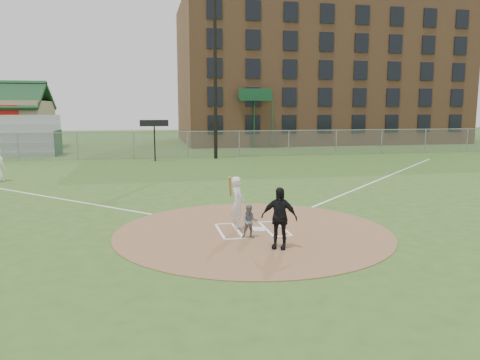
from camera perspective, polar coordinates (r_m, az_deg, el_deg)
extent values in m
plane|color=#31561D|center=(14.38, 1.59, -6.32)|extent=(140.00, 140.00, 0.00)
cylinder|color=#8A6241|center=(14.38, 1.59, -6.28)|extent=(8.40, 8.40, 0.02)
cube|color=silver|center=(14.54, 2.17, -6.01)|extent=(0.61, 0.61, 0.03)
cube|color=white|center=(25.86, 16.69, 0.08)|extent=(17.04, 17.04, 0.01)
cube|color=white|center=(23.57, -25.68, -1.24)|extent=(17.04, 17.04, 0.01)
imported|color=slate|center=(13.52, 1.20, -5.08)|extent=(0.53, 0.45, 0.97)
imported|color=black|center=(12.51, 4.79, -4.62)|extent=(1.05, 0.81, 1.66)
cube|color=white|center=(14.33, -2.46, -6.27)|extent=(0.08, 1.80, 0.01)
cube|color=white|center=(14.43, -0.29, -6.17)|extent=(0.08, 1.80, 0.01)
cube|color=white|center=(15.24, -1.95, -5.36)|extent=(0.62, 0.08, 0.01)
cube|color=white|center=(13.53, -0.68, -7.19)|extent=(0.62, 0.08, 0.01)
cube|color=white|center=(14.77, 5.26, -5.85)|extent=(0.08, 1.80, 0.01)
cube|color=white|center=(14.62, 3.19, -5.98)|extent=(0.08, 1.80, 0.01)
cube|color=white|center=(15.53, 3.31, -5.10)|extent=(0.62, 0.08, 0.01)
cube|color=white|center=(13.86, 5.22, -6.83)|extent=(0.62, 0.08, 0.01)
imported|color=silver|center=(14.36, -0.29, -2.86)|extent=(0.60, 0.71, 1.66)
cylinder|color=olive|center=(13.81, -1.19, -0.79)|extent=(0.20, 0.60, 0.70)
cube|color=slate|center=(35.77, -6.40, 4.30)|extent=(56.00, 0.03, 2.00)
cube|color=gray|center=(35.71, -6.42, 5.90)|extent=(56.00, 0.06, 0.06)
cube|color=gray|center=(35.77, -6.40, 4.30)|extent=(56.08, 0.08, 2.00)
cube|color=#194728|center=(40.41, -21.26, 4.27)|extent=(0.08, 3.20, 2.00)
cube|color=brown|center=(55.10, 9.13, 12.55)|extent=(30.00, 16.00, 15.00)
cube|color=black|center=(47.60, 12.49, 12.96)|extent=(26.60, 0.10, 12.20)
cube|color=#194728|center=(44.06, 1.89, 9.73)|extent=(3.20, 1.00, 0.15)
cube|color=#194728|center=(44.56, 1.72, 6.83)|extent=(0.12, 0.12, 4.50)
cube|color=#194728|center=(44.01, 3.92, 6.79)|extent=(0.12, 0.12, 4.50)
cube|color=#194728|center=(44.07, 1.89, 10.45)|extent=(3.20, 0.08, 1.00)
cylinder|color=black|center=(34.98, -3.04, 12.44)|extent=(0.26, 0.26, 12.00)
cylinder|color=black|center=(33.82, -10.36, 4.47)|extent=(0.10, 0.10, 2.60)
cube|color=black|center=(33.75, -10.43, 6.84)|extent=(2.00, 0.10, 0.45)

